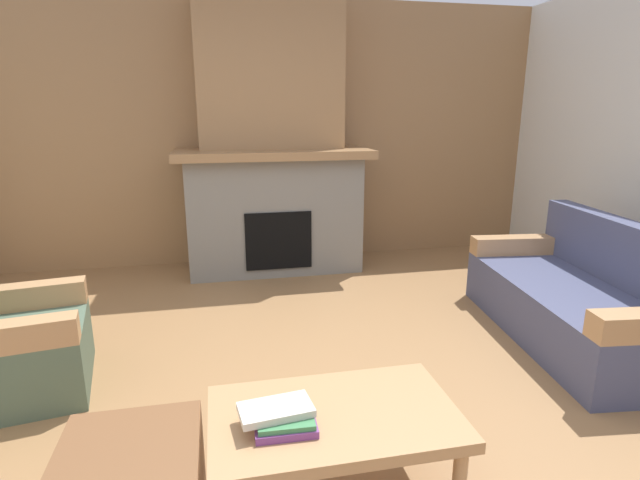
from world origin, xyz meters
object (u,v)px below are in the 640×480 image
object	(u,v)px
armchair	(5,346)
coffee_table	(334,424)
fireplace	(272,155)
couch	(581,301)

from	to	relation	value
armchair	coffee_table	bearing A→B (deg)	-36.19
fireplace	couch	world-z (taller)	fireplace
couch	coffee_table	world-z (taller)	couch
couch	armchair	distance (m)	3.75
couch	coffee_table	xyz separation A→B (m)	(-2.09, -1.16, 0.09)
armchair	coffee_table	distance (m)	2.05
fireplace	couch	distance (m)	3.02
fireplace	couch	xyz separation A→B (m)	(1.95, -2.13, -0.88)
coffee_table	armchair	bearing A→B (deg)	143.81
couch	armchair	bearing A→B (deg)	179.15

